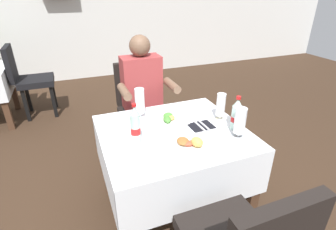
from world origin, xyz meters
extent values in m
plane|color=#382619|center=(0.00, 0.00, 0.00)|extent=(11.00, 11.00, 0.00)
cube|color=silver|center=(0.00, 3.82, 1.36)|extent=(11.00, 0.12, 2.72)
cube|color=white|center=(0.06, 0.02, 0.71)|extent=(1.01, 0.90, 0.02)
cube|color=white|center=(0.06, -0.42, 0.54)|extent=(1.01, 0.02, 0.32)
cube|color=white|center=(0.06, 0.47, 0.54)|extent=(1.01, 0.02, 0.32)
cube|color=white|center=(-0.44, 0.02, 0.54)|extent=(0.02, 0.90, 0.32)
cube|color=white|center=(0.56, 0.02, 0.54)|extent=(0.02, 0.90, 0.32)
cube|color=#472D1E|center=(0.50, -0.37, 0.35)|extent=(0.07, 0.07, 0.70)
cube|color=#472D1E|center=(-0.38, 0.42, 0.35)|extent=(0.07, 0.07, 0.70)
cube|color=#472D1E|center=(0.50, 0.42, 0.35)|extent=(0.07, 0.07, 0.70)
cube|color=black|center=(0.06, 0.78, 0.49)|extent=(0.44, 0.44, 0.08)
cube|color=black|center=(0.06, 1.03, 0.75)|extent=(0.42, 0.06, 0.44)
cube|color=black|center=(-0.11, 0.61, 0.23)|extent=(0.04, 0.04, 0.45)
cube|color=black|center=(0.23, 0.61, 0.23)|extent=(0.04, 0.04, 0.45)
cube|color=black|center=(-0.11, 0.95, 0.23)|extent=(0.04, 0.04, 0.45)
cube|color=black|center=(0.23, 0.95, 0.23)|extent=(0.04, 0.04, 0.45)
cylinder|color=#282D42|center=(-0.02, 0.57, 0.23)|extent=(0.10, 0.10, 0.45)
cylinder|color=#282D42|center=(0.14, 0.57, 0.23)|extent=(0.10, 0.10, 0.45)
cube|color=#282D42|center=(0.06, 0.74, 0.51)|extent=(0.34, 0.36, 0.12)
cube|color=#9E3838|center=(0.06, 0.82, 0.82)|extent=(0.36, 0.20, 0.50)
sphere|color=brown|center=(0.06, 0.82, 1.17)|extent=(0.19, 0.19, 0.19)
cylinder|color=brown|center=(-0.15, 0.59, 0.85)|extent=(0.07, 0.26, 0.07)
cylinder|color=brown|center=(0.28, 0.59, 0.85)|extent=(0.07, 0.26, 0.07)
cube|color=white|center=(0.07, -0.18, 0.73)|extent=(0.24, 0.24, 0.01)
ellipsoid|color=#C14C33|center=(0.09, -0.20, 0.75)|extent=(0.10, 0.07, 0.03)
ellipsoid|color=#99602D|center=(0.05, -0.16, 0.75)|extent=(0.09, 0.11, 0.03)
ellipsoid|color=gold|center=(0.12, -0.22, 0.76)|extent=(0.08, 0.09, 0.06)
cube|color=white|center=(0.09, 0.18, 0.73)|extent=(0.24, 0.24, 0.01)
ellipsoid|color=#4C8E38|center=(0.06, 0.15, 0.75)|extent=(0.08, 0.10, 0.04)
ellipsoid|color=#4C8E38|center=(0.09, 0.21, 0.76)|extent=(0.10, 0.09, 0.04)
ellipsoid|color=gold|center=(0.09, 0.18, 0.75)|extent=(0.11, 0.11, 0.03)
cylinder|color=white|center=(-0.09, 0.33, 0.73)|extent=(0.07, 0.07, 0.01)
cylinder|color=white|center=(-0.09, 0.33, 0.74)|extent=(0.02, 0.02, 0.03)
cylinder|color=white|center=(-0.09, 0.33, 0.86)|extent=(0.07, 0.07, 0.20)
cylinder|color=black|center=(-0.09, 0.33, 0.83)|extent=(0.07, 0.07, 0.15)
cylinder|color=white|center=(0.44, -0.21, 0.73)|extent=(0.07, 0.07, 0.01)
cylinder|color=white|center=(0.44, -0.21, 0.74)|extent=(0.02, 0.02, 0.03)
cylinder|color=white|center=(0.44, -0.21, 0.85)|extent=(0.08, 0.08, 0.18)
cylinder|color=#C68928|center=(0.44, -0.21, 0.80)|extent=(0.07, 0.07, 0.08)
cylinder|color=white|center=(0.46, 0.06, 0.73)|extent=(0.07, 0.07, 0.01)
cylinder|color=white|center=(0.46, 0.06, 0.74)|extent=(0.02, 0.02, 0.03)
cylinder|color=white|center=(0.46, 0.06, 0.84)|extent=(0.07, 0.07, 0.17)
cylinder|color=gold|center=(0.46, 0.06, 0.79)|extent=(0.06, 0.06, 0.07)
cylinder|color=silver|center=(-0.22, -0.03, 0.83)|extent=(0.06, 0.06, 0.21)
cylinder|color=red|center=(-0.22, -0.03, 0.82)|extent=(0.06, 0.06, 0.05)
cone|color=silver|center=(-0.22, -0.03, 0.96)|extent=(0.06, 0.06, 0.05)
cylinder|color=red|center=(-0.22, -0.03, 0.99)|extent=(0.03, 0.03, 0.02)
cylinder|color=silver|center=(0.48, -0.10, 0.81)|extent=(0.07, 0.07, 0.17)
cylinder|color=red|center=(0.48, -0.10, 0.80)|extent=(0.07, 0.07, 0.04)
cone|color=silver|center=(0.48, -0.10, 0.92)|extent=(0.06, 0.06, 0.05)
cylinder|color=red|center=(0.48, -0.10, 0.96)|extent=(0.03, 0.03, 0.02)
cube|color=black|center=(0.28, 0.01, 0.73)|extent=(0.17, 0.14, 0.01)
cube|color=silver|center=(0.26, 0.01, 0.73)|extent=(0.02, 0.19, 0.01)
cube|color=silver|center=(0.29, 0.01, 0.73)|extent=(0.02, 0.19, 0.01)
cube|color=white|center=(-1.30, 2.31, 0.54)|extent=(0.02, 0.79, 0.32)
cube|color=#472D1E|center=(-1.35, 1.98, 0.35)|extent=(0.07, 0.07, 0.70)
cube|color=#472D1E|center=(-1.35, 2.65, 0.35)|extent=(0.07, 0.07, 0.70)
cube|color=black|center=(-0.99, 2.31, 0.49)|extent=(0.44, 0.44, 0.08)
cube|color=black|center=(-1.24, 2.31, 0.75)|extent=(0.06, 0.42, 0.44)
cube|color=black|center=(-0.82, 2.14, 0.23)|extent=(0.04, 0.04, 0.45)
cube|color=black|center=(-0.82, 2.48, 0.23)|extent=(0.04, 0.04, 0.45)
cube|color=black|center=(-1.16, 2.14, 0.23)|extent=(0.04, 0.04, 0.45)
cube|color=black|center=(-1.16, 2.48, 0.23)|extent=(0.04, 0.04, 0.45)
camera|label=1|loc=(-0.55, -1.44, 1.64)|focal=27.79mm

